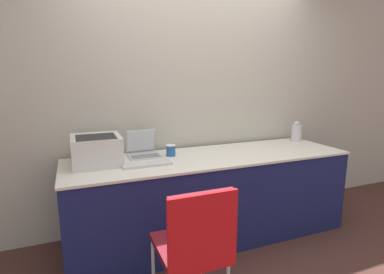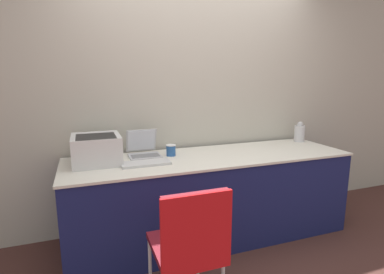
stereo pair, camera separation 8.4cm
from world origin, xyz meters
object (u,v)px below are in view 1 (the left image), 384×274
object	(u,v)px
external_keyboard	(147,164)
chair	(195,240)
metal_pitcher	(296,132)
printer	(96,149)
laptop_left	(143,151)
coffee_cup	(171,150)

from	to	relation	value
external_keyboard	chair	world-z (taller)	chair
metal_pitcher	chair	distance (m)	2.07
printer	external_keyboard	distance (m)	0.43
printer	laptop_left	distance (m)	0.43
printer	coffee_cup	bearing A→B (deg)	1.86
laptop_left	external_keyboard	distance (m)	0.28
chair	coffee_cup	bearing A→B (deg)	80.15
printer	external_keyboard	bearing A→B (deg)	-25.56
laptop_left	metal_pitcher	world-z (taller)	laptop_left
external_keyboard	coffee_cup	distance (m)	0.34
printer	external_keyboard	xyz separation A→B (m)	(0.37, -0.18, -0.12)
printer	coffee_cup	xyz separation A→B (m)	(0.65, 0.02, -0.08)
external_keyboard	coffee_cup	size ratio (longest dim) A/B	3.91
coffee_cup	chair	distance (m)	1.08
coffee_cup	metal_pitcher	xyz separation A→B (m)	(1.53, 0.11, 0.05)
printer	metal_pitcher	distance (m)	2.18
printer	chair	distance (m)	1.17
printer	metal_pitcher	bearing A→B (deg)	3.40
laptop_left	chair	bearing A→B (deg)	-86.91
laptop_left	metal_pitcher	xyz separation A→B (m)	(1.76, 0.03, 0.05)
external_keyboard	coffee_cup	world-z (taller)	coffee_cup
laptop_left	metal_pitcher	distance (m)	1.76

